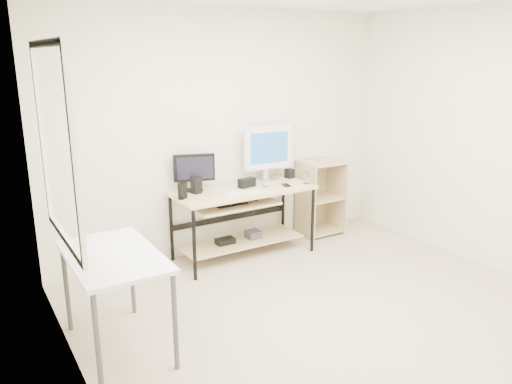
{
  "coord_description": "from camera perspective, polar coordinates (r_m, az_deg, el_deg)",
  "views": [
    {
      "loc": [
        -2.54,
        -2.72,
        2.11
      ],
      "look_at": [
        -0.06,
        1.3,
        0.81
      ],
      "focal_mm": 35.0,
      "sensor_mm": 36.0,
      "label": 1
    }
  ],
  "objects": [
    {
      "name": "smartphone",
      "position": [
        5.38,
        3.43,
        0.79
      ],
      "size": [
        0.1,
        0.15,
        0.01
      ],
      "primitive_type": "cube",
      "rotation": [
        0.0,
        0.0,
        -0.27
      ],
      "color": "black",
      "rests_on": "desk"
    },
    {
      "name": "drinking_glass",
      "position": [
        5.47,
        5.78,
        1.64
      ],
      "size": [
        0.08,
        0.08,
        0.12
      ],
      "primitive_type": "cylinder",
      "rotation": [
        0.0,
        0.0,
        -0.33
      ],
      "color": "white",
      "rests_on": "coaster"
    },
    {
      "name": "side_table",
      "position": [
        3.72,
        -15.94,
        -7.96
      ],
      "size": [
        0.6,
        1.0,
        0.75
      ],
      "color": "silver",
      "rests_on": "ground"
    },
    {
      "name": "shelf_unit",
      "position": [
        6.08,
        7.18,
        -0.54
      ],
      "size": [
        0.5,
        0.4,
        0.9
      ],
      "color": "tan",
      "rests_on": "ground"
    },
    {
      "name": "black_monitor",
      "position": [
        5.15,
        -7.08,
        2.52
      ],
      "size": [
        0.42,
        0.18,
        0.39
      ],
      "rotation": [
        0.0,
        0.0,
        -0.32
      ],
      "color": "black",
      "rests_on": "desk"
    },
    {
      "name": "speaker_left",
      "position": [
        5.08,
        -6.83,
        0.85
      ],
      "size": [
        0.1,
        0.1,
        0.18
      ],
      "rotation": [
        0.0,
        0.0,
        0.17
      ],
      "color": "black",
      "rests_on": "desk"
    },
    {
      "name": "audio_controller",
      "position": [
        4.91,
        -8.4,
        0.15
      ],
      "size": [
        0.09,
        0.08,
        0.16
      ],
      "primitive_type": "cube",
      "rotation": [
        0.0,
        0.0,
        0.35
      ],
      "color": "black",
      "rests_on": "desk"
    },
    {
      "name": "desk",
      "position": [
        5.29,
        -1.71,
        -1.88
      ],
      "size": [
        1.5,
        0.65,
        0.75
      ],
      "color": "#D9BF8A",
      "rests_on": "ground"
    },
    {
      "name": "center_speaker",
      "position": [
        5.3,
        -1.07,
        1.07
      ],
      "size": [
        0.2,
        0.12,
        0.09
      ],
      "primitive_type": "cube",
      "rotation": [
        0.0,
        0.0,
        0.18
      ],
      "color": "black",
      "rests_on": "desk"
    },
    {
      "name": "keyboard",
      "position": [
        5.09,
        -1.6,
        -0.01
      ],
      "size": [
        0.39,
        0.19,
        0.01
      ],
      "primitive_type": "cube",
      "rotation": [
        0.0,
        0.0,
        -0.23
      ],
      "color": "silver",
      "rests_on": "desk"
    },
    {
      "name": "mouse",
      "position": [
        5.34,
        1.18,
        0.85
      ],
      "size": [
        0.08,
        0.12,
        0.04
      ],
      "primitive_type": "ellipsoid",
      "rotation": [
        0.0,
        0.0,
        -0.16
      ],
      "color": "#AAAAAF",
      "rests_on": "desk"
    },
    {
      "name": "room",
      "position": [
        3.74,
        9.15,
        3.01
      ],
      "size": [
        4.01,
        4.01,
        2.62
      ],
      "color": "#BCAB91",
      "rests_on": "ground"
    },
    {
      "name": "volume_puck",
      "position": [
        4.9,
        -8.48,
        -0.72
      ],
      "size": [
        0.07,
        0.07,
        0.02
      ],
      "primitive_type": "cylinder",
      "rotation": [
        0.0,
        0.0,
        -0.37
      ],
      "color": "black",
      "rests_on": "desk"
    },
    {
      "name": "coaster",
      "position": [
        5.48,
        5.76,
        0.99
      ],
      "size": [
        0.1,
        0.1,
        0.01
      ],
      "primitive_type": "cylinder",
      "rotation": [
        0.0,
        0.0,
        -0.33
      ],
      "color": "olive",
      "rests_on": "desk"
    },
    {
      "name": "white_imac",
      "position": [
        5.54,
        1.4,
        4.94
      ],
      "size": [
        0.58,
        0.18,
        0.61
      ],
      "rotation": [
        0.0,
        0.0,
        -0.09
      ],
      "color": "silver",
      "rests_on": "desk"
    },
    {
      "name": "speaker_right",
      "position": [
        5.71,
        3.84,
        2.13
      ],
      "size": [
        0.1,
        0.1,
        0.1
      ],
      "primitive_type": "cube",
      "rotation": [
        0.0,
        0.0,
        0.11
      ],
      "color": "black",
      "rests_on": "desk"
    }
  ]
}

